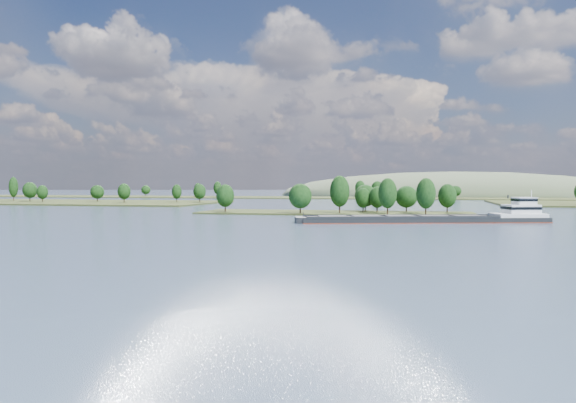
# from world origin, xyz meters

# --- Properties ---
(ground) EXTENTS (1800.00, 1800.00, 0.00)m
(ground) POSITION_xyz_m (0.00, 120.00, 0.00)
(ground) COLOR #37495F
(ground) RESTS_ON ground
(tree_island) EXTENTS (100.00, 31.17, 14.64)m
(tree_island) POSITION_xyz_m (5.60, 178.85, 3.86)
(tree_island) COLOR #2B3417
(tree_island) RESTS_ON ground
(back_shoreline) EXTENTS (900.00, 60.00, 14.60)m
(back_shoreline) POSITION_xyz_m (8.62, 399.75, 0.67)
(back_shoreline) COLOR #2B3417
(back_shoreline) RESTS_ON ground
(hill_west) EXTENTS (320.00, 160.00, 44.00)m
(hill_west) POSITION_xyz_m (60.00, 500.00, 0.00)
(hill_west) COLOR #49583C
(hill_west) RESTS_ON ground
(cargo_barge) EXTENTS (72.00, 29.04, 9.82)m
(cargo_barge) POSITION_xyz_m (36.33, 140.96, 1.24)
(cargo_barge) COLOR black
(cargo_barge) RESTS_ON ground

